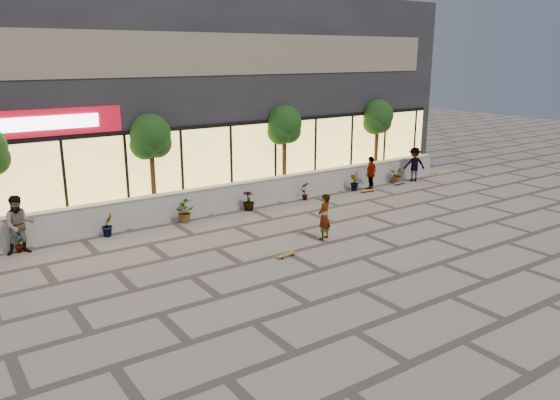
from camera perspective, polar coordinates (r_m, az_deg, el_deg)
ground at (r=16.86m, az=8.57°, el=-6.02°), size 80.00×80.00×0.00m
planter_wall at (r=22.07m, az=-3.83°, el=0.59°), size 22.00×0.42×1.04m
retail_building at (r=26.30m, az=-10.24°, el=10.94°), size 24.00×9.17×8.50m
shrub_a at (r=18.85m, az=-25.71°, el=-3.80°), size 0.43×0.29×0.81m
shrub_b at (r=19.41m, az=-17.58°, el=-2.48°), size 0.57×0.57×0.81m
shrub_c at (r=20.33m, az=-10.06°, el=-1.21°), size 0.68×0.77×0.81m
shrub_d at (r=21.59m, az=-3.30°, el=-0.05°), size 0.64×0.64×0.81m
shrub_e at (r=23.12m, az=2.63°, el=0.97°), size 0.46×0.35×0.81m
shrub_f at (r=24.87m, az=7.78°, el=1.85°), size 0.55×0.57×0.81m
shrub_g at (r=26.79m, az=12.23°, el=2.60°), size 0.77×0.84×0.81m
tree_midwest at (r=20.69m, az=-13.36°, el=6.22°), size 1.60×1.50×3.92m
tree_mideast at (r=23.51m, az=0.46°, el=7.63°), size 1.60×1.50×3.92m
tree_east at (r=27.03m, az=10.16°, el=8.36°), size 1.60×1.50×3.92m
skater_center at (r=18.15m, az=4.64°, el=-1.76°), size 0.67×0.56×1.56m
skater_left at (r=18.57m, az=-25.57°, el=-2.35°), size 0.97×0.79×1.86m
skater_right_near at (r=25.02m, az=9.47°, el=2.76°), size 1.00×0.69×1.57m
skater_right_far at (r=27.28m, az=13.85°, el=3.63°), size 1.24×1.07×1.66m
skateboard_center at (r=16.74m, az=0.66°, el=-5.73°), size 0.75×0.30×0.09m
skateboard_right_near at (r=24.84m, az=9.17°, el=1.01°), size 0.79×0.27×0.09m
skateboard_right_far at (r=26.63m, az=12.44°, el=1.80°), size 0.85×0.40×0.10m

